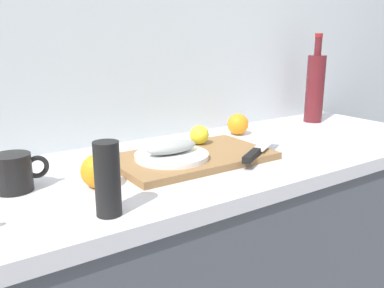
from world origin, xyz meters
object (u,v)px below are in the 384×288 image
Objects in this scene: cutting_board at (192,157)px; white_plate at (172,156)px; lemon_0 at (199,135)px; coffee_mug_1 at (14,172)px; chef_knife at (257,151)px; orange_0 at (98,171)px; pepper_mill at (107,179)px; wine_bottle at (315,87)px; fish_fillet at (172,147)px.

white_plate reaches higher than cutting_board.
lemon_0 reaches higher than white_plate.
coffee_mug_1 is (-0.40, 0.04, 0.02)m from white_plate.
orange_0 is at bearing 142.42° from chef_knife.
cutting_board is 0.12m from lemon_0.
pepper_mill is at bearing -145.79° from lemon_0.
wine_bottle is (0.73, 0.18, 0.13)m from cutting_board.
orange_0 reaches higher than fish_fillet.
pepper_mill reaches higher than orange_0.
chef_knife is 0.65m from coffee_mug_1.
chef_knife is at bearing -33.57° from cutting_board.
pepper_mill is at bearing -143.12° from white_plate.
lemon_0 is at bearing 81.00° from chef_knife.
fish_fillet is at bearing 11.17° from orange_0.
lemon_0 is 0.74× the size of orange_0.
white_plate is at bearing -176.14° from cutting_board.
chef_knife is at bearing 12.04° from pepper_mill.
chef_knife is 0.73× the size of wine_bottle.
white_plate is at bearing -5.76° from coffee_mug_1.
pepper_mill is (-1.08, -0.39, -0.07)m from wine_bottle.
cutting_board is at bearing 115.38° from chef_knife.
white_plate is 1.33× the size of fish_fillet.
fish_fillet is 2.57× the size of lemon_0.
fish_fillet is at bearing -151.03° from lemon_0.
lemon_0 reaches higher than cutting_board.
lemon_0 is at bearing -171.57° from wine_bottle.
lemon_0 reaches higher than chef_knife.
wine_bottle reaches higher than white_plate.
wine_bottle is 1.22m from coffee_mug_1.
chef_knife is 0.20m from lemon_0.
chef_knife is 0.52m from pepper_mill.
chef_knife is (0.23, -0.10, 0.00)m from white_plate.
fish_fillet is 1.01× the size of pepper_mill.
chef_knife reaches higher than white_plate.
coffee_mug_1 is at bearing 117.34° from pepper_mill.
chef_knife reaches higher than cutting_board.
chef_knife is 3.24× the size of orange_0.
chef_knife is 4.38× the size of lemon_0.
white_plate is at bearing 125.45° from chef_knife.
white_plate is at bearing 11.17° from orange_0.
cutting_board is at bearing -166.45° from wine_bottle.
fish_fillet is at bearing 36.88° from pepper_mill.
white_plate is 0.57× the size of wine_bottle.
white_plate is 1.63× the size of coffee_mug_1.
cutting_board is 2.94× the size of fish_fillet.
cutting_board is 0.48m from coffee_mug_1.
orange_0 is at bearing 75.60° from pepper_mill.
pepper_mill reaches higher than cutting_board.
lemon_0 is 0.56m from coffee_mug_1.
cutting_board is at bearing 31.37° from pepper_mill.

